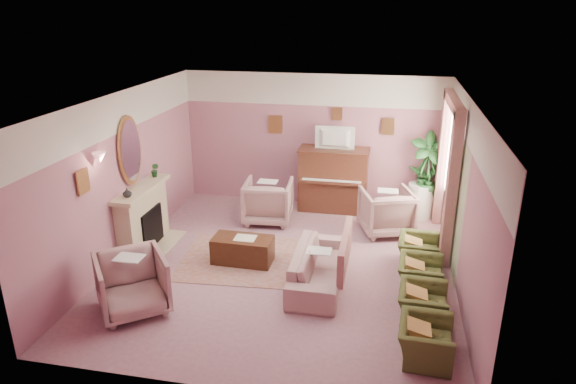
% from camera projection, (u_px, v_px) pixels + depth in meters
% --- Properties ---
extents(floor, '(5.50, 6.00, 0.01)m').
position_uv_depth(floor, '(284.00, 266.00, 8.59)').
color(floor, gray).
rests_on(floor, ground).
extents(ceiling, '(5.50, 6.00, 0.01)m').
position_uv_depth(ceiling, '(283.00, 99.00, 7.62)').
color(ceiling, white).
rests_on(ceiling, wall_back).
extents(wall_back, '(5.50, 0.02, 2.80)m').
position_uv_depth(wall_back, '(313.00, 141.00, 10.87)').
color(wall_back, '#7D5470').
rests_on(wall_back, floor).
extents(wall_front, '(5.50, 0.02, 2.80)m').
position_uv_depth(wall_front, '(225.00, 282.00, 5.35)').
color(wall_front, '#7D5470').
rests_on(wall_front, floor).
extents(wall_left, '(0.02, 6.00, 2.80)m').
position_uv_depth(wall_left, '(124.00, 176.00, 8.62)').
color(wall_left, '#7D5470').
rests_on(wall_left, floor).
extents(wall_right, '(0.02, 6.00, 2.80)m').
position_uv_depth(wall_right, '(465.00, 200.00, 7.60)').
color(wall_right, '#7D5470').
rests_on(wall_right, floor).
extents(picture_rail_band, '(5.50, 0.01, 0.65)m').
position_uv_depth(picture_rail_band, '(313.00, 90.00, 10.49)').
color(picture_rail_band, silver).
rests_on(picture_rail_band, wall_back).
extents(stripe_panel, '(0.01, 3.00, 2.15)m').
position_uv_depth(stripe_panel, '(453.00, 191.00, 8.91)').
color(stripe_panel, '#9DA782').
rests_on(stripe_panel, wall_right).
extents(fireplace_surround, '(0.30, 1.40, 1.10)m').
position_uv_depth(fireplace_surround, '(143.00, 219.00, 9.07)').
color(fireplace_surround, '#BDAF89').
rests_on(fireplace_surround, floor).
extents(fireplace_inset, '(0.18, 0.72, 0.68)m').
position_uv_depth(fireplace_inset, '(149.00, 227.00, 9.10)').
color(fireplace_inset, black).
rests_on(fireplace_inset, floor).
extents(fire_ember, '(0.06, 0.54, 0.10)m').
position_uv_depth(fire_ember, '(152.00, 237.00, 9.16)').
color(fire_ember, '#EB5A0F').
rests_on(fire_ember, floor).
extents(mantel_shelf, '(0.40, 1.55, 0.07)m').
position_uv_depth(mantel_shelf, '(141.00, 189.00, 8.87)').
color(mantel_shelf, '#BDAF89').
rests_on(mantel_shelf, fireplace_surround).
extents(hearth, '(0.55, 1.50, 0.02)m').
position_uv_depth(hearth, '(156.00, 247.00, 9.22)').
color(hearth, '#BDAF89').
rests_on(hearth, floor).
extents(mirror_frame, '(0.04, 0.72, 1.20)m').
position_uv_depth(mirror_frame, '(130.00, 151.00, 8.66)').
color(mirror_frame, '#A87943').
rests_on(mirror_frame, wall_left).
extents(mirror_glass, '(0.01, 0.60, 1.06)m').
position_uv_depth(mirror_glass, '(131.00, 151.00, 8.65)').
color(mirror_glass, silver).
rests_on(mirror_glass, wall_left).
extents(sconce_shade, '(0.20, 0.20, 0.16)m').
position_uv_depth(sconce_shade, '(99.00, 158.00, 7.61)').
color(sconce_shade, pink).
rests_on(sconce_shade, wall_left).
extents(piano, '(1.40, 0.60, 1.30)m').
position_uv_depth(piano, '(333.00, 180.00, 10.74)').
color(piano, '#4A2518').
rests_on(piano, floor).
extents(piano_keyshelf, '(1.30, 0.12, 0.06)m').
position_uv_depth(piano_keyshelf, '(331.00, 183.00, 10.39)').
color(piano_keyshelf, '#4A2518').
rests_on(piano_keyshelf, piano).
extents(piano_keys, '(1.20, 0.08, 0.02)m').
position_uv_depth(piano_keys, '(331.00, 181.00, 10.38)').
color(piano_keys, white).
rests_on(piano_keys, piano).
extents(piano_top, '(1.45, 0.65, 0.04)m').
position_uv_depth(piano_top, '(334.00, 150.00, 10.51)').
color(piano_top, '#4A2518').
rests_on(piano_top, piano).
extents(television, '(0.80, 0.12, 0.48)m').
position_uv_depth(television, '(334.00, 137.00, 10.37)').
color(television, black).
rests_on(television, piano).
extents(print_back_left, '(0.30, 0.03, 0.38)m').
position_uv_depth(print_back_left, '(275.00, 124.00, 10.87)').
color(print_back_left, '#A87943').
rests_on(print_back_left, wall_back).
extents(print_back_right, '(0.26, 0.03, 0.34)m').
position_uv_depth(print_back_right, '(388.00, 127.00, 10.41)').
color(print_back_right, '#A87943').
rests_on(print_back_right, wall_back).
extents(print_back_mid, '(0.22, 0.03, 0.26)m').
position_uv_depth(print_back_mid, '(337.00, 114.00, 10.53)').
color(print_back_mid, '#A87943').
rests_on(print_back_mid, wall_back).
extents(print_left_wall, '(0.03, 0.28, 0.36)m').
position_uv_depth(print_left_wall, '(83.00, 182.00, 7.40)').
color(print_left_wall, '#A87943').
rests_on(print_left_wall, wall_left).
extents(window_blind, '(0.03, 1.40, 1.80)m').
position_uv_depth(window_blind, '(453.00, 152.00, 8.93)').
color(window_blind, beige).
rests_on(window_blind, wall_right).
extents(curtain_left, '(0.16, 0.34, 2.60)m').
position_uv_depth(curtain_left, '(451.00, 191.00, 8.24)').
color(curtain_left, '#9C605F').
rests_on(curtain_left, floor).
extents(curtain_right, '(0.16, 0.34, 2.60)m').
position_uv_depth(curtain_right, '(442.00, 159.00, 9.93)').
color(curtain_right, '#9C605F').
rests_on(curtain_right, floor).
extents(pelmet, '(0.16, 2.20, 0.16)m').
position_uv_depth(pelmet, '(454.00, 103.00, 8.65)').
color(pelmet, '#9C605F').
rests_on(pelmet, wall_right).
extents(mantel_plant, '(0.16, 0.16, 0.28)m').
position_uv_depth(mantel_plant, '(155.00, 170.00, 9.31)').
color(mantel_plant, '#1C4D20').
rests_on(mantel_plant, mantel_shelf).
extents(mantel_vase, '(0.16, 0.16, 0.16)m').
position_uv_depth(mantel_vase, '(127.00, 193.00, 8.37)').
color(mantel_vase, silver).
rests_on(mantel_vase, mantel_shelf).
extents(area_rug, '(2.62, 1.97, 0.01)m').
position_uv_depth(area_rug, '(255.00, 260.00, 8.78)').
color(area_rug, '#96685D').
rests_on(area_rug, floor).
extents(coffee_table, '(1.01, 0.52, 0.45)m').
position_uv_depth(coffee_table, '(243.00, 250.00, 8.65)').
color(coffee_table, '#3B2010').
rests_on(coffee_table, floor).
extents(table_paper, '(0.35, 0.28, 0.01)m').
position_uv_depth(table_paper, '(245.00, 238.00, 8.56)').
color(table_paper, beige).
rests_on(table_paper, coffee_table).
extents(sofa, '(0.64, 1.92, 0.77)m').
position_uv_depth(sofa, '(319.00, 260.00, 7.97)').
color(sofa, '#AB8582').
rests_on(sofa, floor).
extents(sofa_throw, '(0.10, 1.45, 0.53)m').
position_uv_depth(sofa_throw, '(345.00, 250.00, 7.82)').
color(sofa_throw, '#9C605F').
rests_on(sofa_throw, sofa).
extents(floral_armchair_left, '(0.91, 0.91, 0.95)m').
position_uv_depth(floral_armchair_left, '(268.00, 199.00, 10.20)').
color(floral_armchair_left, '#AB8582').
rests_on(floral_armchair_left, floor).
extents(floral_armchair_right, '(0.91, 0.91, 0.95)m').
position_uv_depth(floral_armchair_right, '(387.00, 209.00, 9.71)').
color(floral_armchair_right, '#AB8582').
rests_on(floral_armchair_right, floor).
extents(floral_armchair_front, '(0.91, 0.91, 0.95)m').
position_uv_depth(floral_armchair_front, '(132.00, 281.00, 7.19)').
color(floral_armchair_front, '#AB8582').
rests_on(floral_armchair_front, floor).
extents(olive_chair_a, '(0.53, 0.76, 0.65)m').
position_uv_depth(olive_chair_a, '(426.00, 335.00, 6.27)').
color(olive_chair_a, '#465023').
rests_on(olive_chair_a, floor).
extents(olive_chair_b, '(0.53, 0.76, 0.65)m').
position_uv_depth(olive_chair_b, '(423.00, 299.00, 7.02)').
color(olive_chair_b, '#465023').
rests_on(olive_chair_b, floor).
extents(olive_chair_c, '(0.53, 0.76, 0.65)m').
position_uv_depth(olive_chair_c, '(421.00, 271.00, 7.77)').
color(olive_chair_c, '#465023').
rests_on(olive_chair_c, floor).
extents(olive_chair_d, '(0.53, 0.76, 0.65)m').
position_uv_depth(olive_chair_d, '(419.00, 247.00, 8.53)').
color(olive_chair_d, '#465023').
rests_on(olive_chair_d, floor).
extents(side_table, '(0.52, 0.52, 0.70)m').
position_uv_depth(side_table, '(420.00, 200.00, 10.47)').
color(side_table, white).
rests_on(side_table, floor).
extents(side_plant_big, '(0.30, 0.30, 0.34)m').
position_uv_depth(side_plant_big, '(423.00, 176.00, 10.29)').
color(side_plant_big, '#1C4D20').
rests_on(side_plant_big, side_table).
extents(side_plant_small, '(0.16, 0.16, 0.28)m').
position_uv_depth(side_plant_small, '(429.00, 180.00, 10.19)').
color(side_plant_small, '#1C4D20').
rests_on(side_plant_small, side_table).
extents(palm_pot, '(0.34, 0.34, 0.34)m').
position_uv_depth(palm_pot, '(424.00, 209.00, 10.50)').
color(palm_pot, brown).
rests_on(palm_pot, floor).
extents(palm_plant, '(0.76, 0.76, 1.44)m').
position_uv_depth(palm_plant, '(428.00, 168.00, 10.19)').
color(palm_plant, '#1C4D20').
rests_on(palm_plant, palm_pot).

